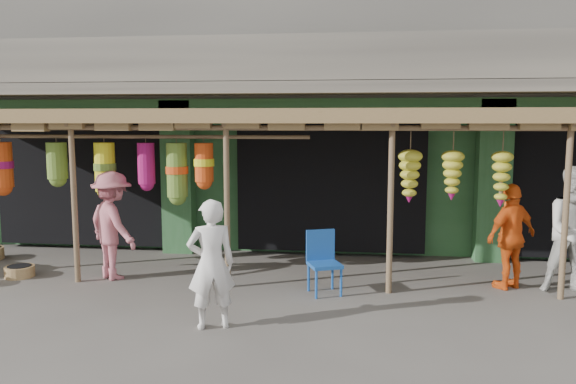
# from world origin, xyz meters

# --- Properties ---
(ground) EXTENTS (80.00, 80.00, 0.00)m
(ground) POSITION_xyz_m (0.00, 0.00, 0.00)
(ground) COLOR #514C47
(ground) RESTS_ON ground
(building) EXTENTS (16.40, 6.80, 7.00)m
(building) POSITION_xyz_m (-0.00, 4.87, 3.37)
(building) COLOR gray
(building) RESTS_ON ground
(awning) EXTENTS (14.00, 2.70, 2.79)m
(awning) POSITION_xyz_m (-0.18, 0.80, 2.58)
(awning) COLOR brown
(awning) RESTS_ON ground
(blue_chair) EXTENTS (0.59, 0.60, 0.95)m
(blue_chair) POSITION_xyz_m (-0.00, -0.29, 0.53)
(blue_chair) COLOR #194EA4
(blue_chair) RESTS_ON ground
(basket_mid) EXTENTS (0.57, 0.57, 0.18)m
(basket_mid) POSITION_xyz_m (-5.11, -0.04, 0.09)
(basket_mid) COLOR #9F7647
(basket_mid) RESTS_ON ground
(person_front) EXTENTS (0.70, 0.59, 1.65)m
(person_front) POSITION_xyz_m (-1.31, -1.94, 0.82)
(person_front) COLOR white
(person_front) RESTS_ON ground
(person_right) EXTENTS (1.00, 0.81, 1.94)m
(person_right) POSITION_xyz_m (3.76, 0.08, 0.97)
(person_right) COLOR silver
(person_right) RESTS_ON ground
(person_vendor) EXTENTS (1.03, 0.88, 1.65)m
(person_vendor) POSITION_xyz_m (2.89, 0.27, 0.83)
(person_vendor) COLOR #E65915
(person_vendor) RESTS_ON ground
(person_shopper) EXTENTS (1.33, 1.23, 1.79)m
(person_shopper) POSITION_xyz_m (-3.50, 0.08, 0.90)
(person_shopper) COLOR #C46873
(person_shopper) RESTS_ON ground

